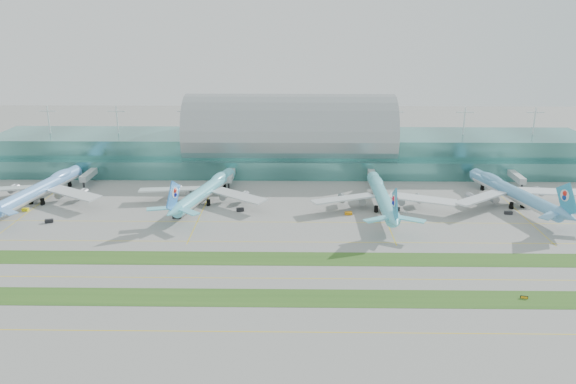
{
  "coord_description": "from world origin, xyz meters",
  "views": [
    {
      "loc": [
        3.63,
        -189.59,
        88.94
      ],
      "look_at": [
        0.0,
        55.0,
        9.0
      ],
      "focal_mm": 35.0,
      "sensor_mm": 36.0,
      "label": 1
    }
  ],
  "objects_px": {
    "airliner_b": "(206,190)",
    "airliner_d": "(513,192)",
    "terminal": "(290,144)",
    "taxiway_sign_east": "(524,297)",
    "airliner_c": "(382,196)",
    "airliner_a": "(41,188)"
  },
  "relations": [
    {
      "from": "terminal",
      "to": "airliner_c",
      "type": "height_order",
      "value": "terminal"
    },
    {
      "from": "airliner_d",
      "to": "airliner_a",
      "type": "bearing_deg",
      "value": 164.11
    },
    {
      "from": "terminal",
      "to": "airliner_b",
      "type": "height_order",
      "value": "terminal"
    },
    {
      "from": "terminal",
      "to": "airliner_c",
      "type": "bearing_deg",
      "value": -58.43
    },
    {
      "from": "airliner_b",
      "to": "airliner_d",
      "type": "relative_size",
      "value": 0.95
    },
    {
      "from": "airliner_d",
      "to": "taxiway_sign_east",
      "type": "bearing_deg",
      "value": -122.84
    },
    {
      "from": "terminal",
      "to": "taxiway_sign_east",
      "type": "distance_m",
      "value": 174.72
    },
    {
      "from": "taxiway_sign_east",
      "to": "airliner_d",
      "type": "bearing_deg",
      "value": 88.49
    },
    {
      "from": "airliner_b",
      "to": "airliner_c",
      "type": "bearing_deg",
      "value": 9.47
    },
    {
      "from": "taxiway_sign_east",
      "to": "airliner_a",
      "type": "bearing_deg",
      "value": 170.57
    },
    {
      "from": "airliner_b",
      "to": "taxiway_sign_east",
      "type": "height_order",
      "value": "airliner_b"
    },
    {
      "from": "airliner_d",
      "to": "taxiway_sign_east",
      "type": "xyz_separation_m",
      "value": [
        -28.82,
        -91.46,
        -6.17
      ]
    },
    {
      "from": "airliner_a",
      "to": "airliner_c",
      "type": "relative_size",
      "value": 1.03
    },
    {
      "from": "airliner_d",
      "to": "airliner_c",
      "type": "bearing_deg",
      "value": 170.43
    },
    {
      "from": "airliner_a",
      "to": "airliner_d",
      "type": "relative_size",
      "value": 1.02
    },
    {
      "from": "terminal",
      "to": "airliner_b",
      "type": "distance_m",
      "value": 74.48
    },
    {
      "from": "terminal",
      "to": "taxiway_sign_east",
      "type": "bearing_deg",
      "value": -63.6
    },
    {
      "from": "airliner_c",
      "to": "airliner_d",
      "type": "height_order",
      "value": "airliner_d"
    },
    {
      "from": "taxiway_sign_east",
      "to": "terminal",
      "type": "bearing_deg",
      "value": 132.37
    },
    {
      "from": "airliner_a",
      "to": "airliner_c",
      "type": "xyz_separation_m",
      "value": [
        163.18,
        -8.48,
        -0.22
      ]
    },
    {
      "from": "terminal",
      "to": "airliner_a",
      "type": "relative_size",
      "value": 4.33
    },
    {
      "from": "airliner_c",
      "to": "airliner_b",
      "type": "bearing_deg",
      "value": 174.11
    }
  ]
}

